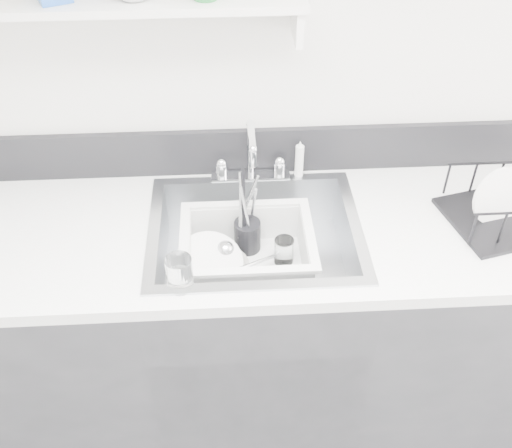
{
  "coord_description": "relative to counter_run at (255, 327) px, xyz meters",
  "views": [
    {
      "loc": [
        -0.08,
        -0.17,
        2.1
      ],
      "look_at": [
        0.0,
        1.14,
        0.98
      ],
      "focal_mm": 42.0,
      "sensor_mm": 36.0,
      "label": 1
    }
  ],
  "objects": [
    {
      "name": "tumbler_counter",
      "position": [
        -0.21,
        -0.23,
        0.51
      ],
      "size": [
        0.08,
        0.08,
        0.1
      ],
      "primitive_type": "cylinder",
      "rotation": [
        0.0,
        0.0,
        -0.12
      ],
      "color": "white",
      "rests_on": "counter_run"
    },
    {
      "name": "room_shell",
      "position": [
        0.0,
        -0.8,
        1.22
      ],
      "size": [
        3.5,
        3.0,
        2.6
      ],
      "color": "silver",
      "rests_on": "ground"
    },
    {
      "name": "bowl_small",
      "position": [
        0.07,
        -0.09,
        0.32
      ],
      "size": [
        0.12,
        0.12,
        0.03
      ],
      "primitive_type": "imported",
      "rotation": [
        0.0,
        0.0,
        -0.21
      ],
      "color": "white",
      "rests_on": "wash_tub"
    },
    {
      "name": "ladle",
      "position": [
        -0.06,
        -0.04,
        0.34
      ],
      "size": [
        0.22,
        0.26,
        0.07
      ],
      "primitive_type": null,
      "rotation": [
        0.0,
        0.0,
        -0.95
      ],
      "color": "silver",
      "rests_on": "wash_tub"
    },
    {
      "name": "sink",
      "position": [
        0.0,
        0.0,
        0.37
      ],
      "size": [
        0.64,
        0.52,
        0.2
      ],
      "primitive_type": null,
      "color": "silver",
      "rests_on": "counter_run"
    },
    {
      "name": "wash_tub",
      "position": [
        -0.02,
        -0.01,
        0.37
      ],
      "size": [
        0.42,
        0.35,
        0.16
      ],
      "primitive_type": null,
      "rotation": [
        0.0,
        0.0,
        0.05
      ],
      "color": "silver",
      "rests_on": "sink"
    },
    {
      "name": "counter_run",
      "position": [
        0.0,
        0.0,
        0.0
      ],
      "size": [
        3.2,
        0.62,
        0.92
      ],
      "color": "#2A2A2E",
      "rests_on": "ground"
    },
    {
      "name": "wall_shelf",
      "position": [
        -0.35,
        0.23,
        1.05
      ],
      "size": [
        1.0,
        0.16,
        0.12
      ],
      "color": "silver",
      "rests_on": "room_shell"
    },
    {
      "name": "utensil_cup",
      "position": [
        -0.02,
        0.08,
        0.37
      ],
      "size": [
        0.09,
        0.09,
        0.29
      ],
      "rotation": [
        0.0,
        0.0,
        0.31
      ],
      "color": "black",
      "rests_on": "wash_tub"
    },
    {
      "name": "plate_stack",
      "position": [
        -0.13,
        -0.04,
        0.33
      ],
      "size": [
        0.25,
        0.25,
        0.1
      ],
      "rotation": [
        0.0,
        0.0,
        0.09
      ],
      "color": "white",
      "rests_on": "wash_tub"
    },
    {
      "name": "backsplash",
      "position": [
        0.0,
        0.3,
        0.54
      ],
      "size": [
        3.2,
        0.02,
        0.16
      ],
      "primitive_type": "cube",
      "color": "black",
      "rests_on": "counter_run"
    },
    {
      "name": "side_sprayer",
      "position": [
        0.16,
        0.25,
        0.53
      ],
      "size": [
        0.03,
        0.03,
        0.14
      ],
      "primitive_type": "cylinder",
      "color": "silver",
      "rests_on": "counter_run"
    },
    {
      "name": "tumbler_in_tub",
      "position": [
        0.09,
        0.01,
        0.35
      ],
      "size": [
        0.08,
        0.08,
        0.09
      ],
      "primitive_type": "cylinder",
      "rotation": [
        0.0,
        0.0,
        0.28
      ],
      "color": "white",
      "rests_on": "wash_tub"
    },
    {
      "name": "faucet",
      "position": [
        0.0,
        0.25,
        0.52
      ],
      "size": [
        0.26,
        0.18,
        0.23
      ],
      "color": "silver",
      "rests_on": "counter_run"
    }
  ]
}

